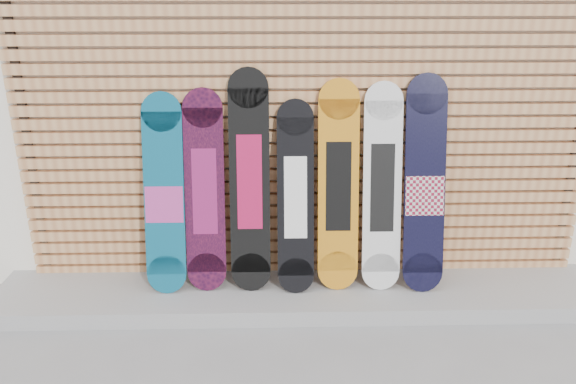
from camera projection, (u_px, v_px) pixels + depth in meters
name	position (u px, v px, depth m)	size (l,w,h in m)	color
ground	(336.00, 356.00, 3.59)	(80.00, 80.00, 0.00)	gray
building	(352.00, 28.00, 6.27)	(12.00, 5.00, 3.60)	white
concrete_step	(306.00, 294.00, 4.20)	(4.60, 0.70, 0.12)	gray
slat_wall	(306.00, 135.00, 4.08)	(4.26, 0.08, 2.29)	#BF804F
snowboard_0	(164.00, 196.00, 4.01)	(0.29, 0.34, 1.43)	#0B5372
snowboard_1	(205.00, 192.00, 4.02)	(0.28, 0.31, 1.45)	black
snowboard_2	(250.00, 182.00, 4.00)	(0.29, 0.32, 1.59)	black
snowboard_3	(296.00, 197.00, 4.03)	(0.26, 0.36, 1.37)	black
snowboard_4	(338.00, 187.00, 4.03)	(0.29, 0.32, 1.51)	orange
snowboard_5	(382.00, 188.00, 4.04)	(0.28, 0.33, 1.49)	silver
snowboard_6	(425.00, 186.00, 4.02)	(0.29, 0.36, 1.55)	black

